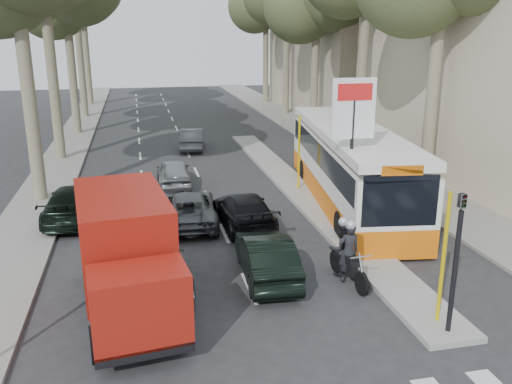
% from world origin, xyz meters
% --- Properties ---
extents(ground, '(120.00, 120.00, 0.00)m').
position_xyz_m(ground, '(0.00, 0.00, 0.00)').
color(ground, '#28282B').
rests_on(ground, ground).
extents(sidewalk_right, '(3.20, 70.00, 0.12)m').
position_xyz_m(sidewalk_right, '(8.60, 25.00, 0.06)').
color(sidewalk_right, gray).
rests_on(sidewalk_right, ground).
extents(median_left, '(2.40, 64.00, 0.12)m').
position_xyz_m(median_left, '(-8.00, 28.00, 0.06)').
color(median_left, gray).
rests_on(median_left, ground).
extents(traffic_island, '(1.50, 26.00, 0.16)m').
position_xyz_m(traffic_island, '(3.25, 11.00, 0.08)').
color(traffic_island, gray).
rests_on(traffic_island, ground).
extents(building_far, '(11.00, 20.00, 16.00)m').
position_xyz_m(building_far, '(15.50, 34.00, 8.00)').
color(building_far, '#B7A88E').
rests_on(building_far, ground).
extents(billboard, '(1.50, 12.10, 5.60)m').
position_xyz_m(billboard, '(3.25, 5.00, 3.70)').
color(billboard, yellow).
rests_on(billboard, ground).
extents(traffic_light_island, '(0.16, 0.41, 3.60)m').
position_xyz_m(traffic_light_island, '(3.25, -1.50, 2.49)').
color(traffic_light_island, black).
rests_on(traffic_light_island, ground).
extents(silver_hatchback, '(1.83, 3.80, 1.25)m').
position_xyz_m(silver_hatchback, '(-3.33, 2.73, 0.63)').
color(silver_hatchback, '#A8AAB0').
rests_on(silver_hatchback, ground).
extents(dark_hatchback, '(1.61, 4.07, 1.32)m').
position_xyz_m(dark_hatchback, '(-0.25, 2.61, 0.66)').
color(dark_hatchback, black).
rests_on(dark_hatchback, ground).
extents(queue_car_a, '(2.31, 4.55, 1.23)m').
position_xyz_m(queue_car_a, '(-2.05, 7.82, 0.62)').
color(queue_car_a, '#46494D').
rests_on(queue_car_a, ground).
extents(queue_car_b, '(1.93, 4.47, 1.28)m').
position_xyz_m(queue_car_b, '(-0.05, 7.00, 0.64)').
color(queue_car_b, black).
rests_on(queue_car_b, ground).
extents(queue_car_c, '(1.53, 3.77, 1.28)m').
position_xyz_m(queue_car_c, '(-2.22, 13.15, 0.64)').
color(queue_car_c, '#93969A').
rests_on(queue_car_c, ground).
extents(queue_car_d, '(1.87, 4.04, 1.28)m').
position_xyz_m(queue_car_d, '(-0.50, 21.29, 0.64)').
color(queue_car_d, '#55565D').
rests_on(queue_car_d, ground).
extents(queue_car_e, '(2.38, 4.85, 1.36)m').
position_xyz_m(queue_car_e, '(-6.30, 9.23, 0.68)').
color(queue_car_e, black).
rests_on(queue_car_e, ground).
extents(red_truck, '(2.81, 5.93, 3.05)m').
position_xyz_m(red_truck, '(-4.22, 1.45, 1.61)').
color(red_truck, black).
rests_on(red_truck, ground).
extents(city_bus, '(4.35, 12.72, 3.29)m').
position_xyz_m(city_bus, '(4.80, 8.86, 1.73)').
color(city_bus, orange).
rests_on(city_bus, ground).
extents(motorcycle, '(0.87, 2.28, 1.94)m').
position_xyz_m(motorcycle, '(1.97, 1.99, 0.88)').
color(motorcycle, black).
rests_on(motorcycle, ground).
extents(pedestrian_near, '(0.68, 1.13, 1.82)m').
position_xyz_m(pedestrian_near, '(8.17, 10.47, 1.03)').
color(pedestrian_near, '#3C2D44').
rests_on(pedestrian_near, sidewalk_right).
extents(pedestrian_far, '(1.29, 0.87, 1.84)m').
position_xyz_m(pedestrian_far, '(7.57, 9.96, 1.04)').
color(pedestrian_far, brown).
rests_on(pedestrian_far, sidewalk_right).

